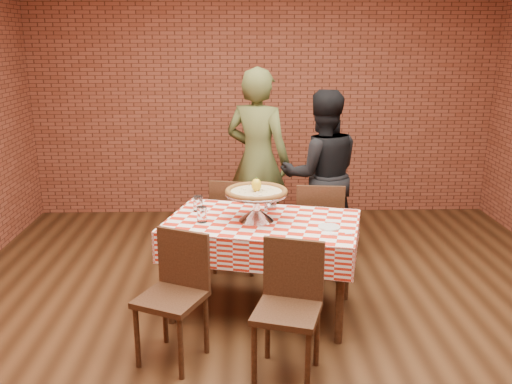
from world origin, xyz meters
TOP-DOWN VIEW (x-y plane):
  - ground at (0.00, 0.00)m, footprint 6.00×6.00m
  - back_wall at (0.00, 3.00)m, footprint 5.50×0.00m
  - table at (-0.12, 0.41)m, footprint 1.58×1.17m
  - tablecloth at (-0.12, 0.41)m, footprint 1.63×1.22m
  - pizza_stand at (-0.17, 0.42)m, footprint 0.49×0.49m
  - pizza at (-0.17, 0.42)m, footprint 0.48×0.48m
  - lemon at (-0.17, 0.42)m, footprint 0.08×0.08m
  - water_glass_left at (-0.58, 0.38)m, footprint 0.09×0.09m
  - water_glass_right at (-0.63, 0.66)m, footprint 0.09×0.09m
  - side_plate at (0.36, 0.23)m, footprint 0.19×0.19m
  - sweetener_packet_a at (0.37, 0.09)m, footprint 0.06×0.04m
  - sweetener_packet_b at (0.48, 0.10)m, footprint 0.05×0.04m
  - condiment_caddy at (-0.04, 0.67)m, footprint 0.10×0.08m
  - chair_near_left at (-0.74, -0.26)m, footprint 0.52×0.52m
  - chair_near_right at (0.00, -0.46)m, footprint 0.49×0.49m
  - chair_far_left at (-0.32, 1.26)m, footprint 0.48×0.48m
  - chair_far_right at (0.42, 1.09)m, footprint 0.45×0.45m
  - diner_olive at (-0.11, 1.79)m, footprint 0.79×0.69m
  - diner_black at (0.50, 1.57)m, footprint 0.83×0.67m

SIDE VIEW (x-z plane):
  - ground at x=0.00m, z-range 0.00..0.00m
  - table at x=-0.12m, z-range 0.00..0.75m
  - chair_near_left at x=-0.74m, z-range 0.00..0.87m
  - chair_near_right at x=0.00m, z-range 0.00..0.87m
  - chair_far_left at x=-0.32m, z-range 0.00..0.89m
  - chair_far_right at x=0.42m, z-range 0.00..0.89m
  - tablecloth at x=-0.12m, z-range 0.51..0.76m
  - sweetener_packet_a at x=0.37m, z-range 0.76..0.76m
  - sweetener_packet_b at x=0.48m, z-range 0.76..0.76m
  - side_plate at x=0.36m, z-range 0.76..0.77m
  - water_glass_left at x=-0.58m, z-range 0.76..0.88m
  - water_glass_right at x=-0.63m, z-range 0.76..0.88m
  - diner_black at x=0.50m, z-range 0.00..1.64m
  - condiment_caddy at x=-0.04m, z-range 0.76..0.89m
  - pizza_stand at x=-0.17m, z-range 0.76..0.97m
  - diner_olive at x=-0.11m, z-range 0.00..1.84m
  - pizza at x=-0.17m, z-range 0.96..1.00m
  - lemon at x=-0.17m, z-range 0.99..1.08m
  - back_wall at x=0.00m, z-range -1.30..4.20m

